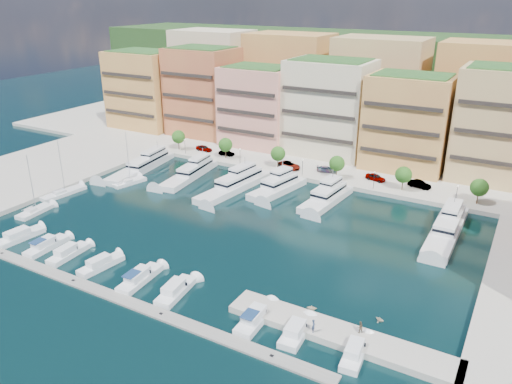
% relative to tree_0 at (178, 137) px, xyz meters
% --- Properties ---
extents(ground, '(400.00, 400.00, 0.00)m').
position_rel_tree_0_xyz_m(ground, '(40.00, -33.50, -4.74)').
color(ground, black).
rests_on(ground, ground).
extents(north_quay, '(220.00, 64.00, 2.00)m').
position_rel_tree_0_xyz_m(north_quay, '(40.00, 28.50, -4.74)').
color(north_quay, '#9E998E').
rests_on(north_quay, ground).
extents(west_quay, '(34.00, 76.00, 2.00)m').
position_rel_tree_0_xyz_m(west_quay, '(-22.00, -41.50, -4.74)').
color(west_quay, '#9E998E').
rests_on(west_quay, ground).
extents(hillside, '(240.00, 40.00, 58.00)m').
position_rel_tree_0_xyz_m(hillside, '(40.00, 76.50, -4.74)').
color(hillside, '#183415').
rests_on(hillside, ground).
extents(south_pontoon, '(72.00, 2.20, 0.35)m').
position_rel_tree_0_xyz_m(south_pontoon, '(37.00, -63.50, -4.74)').
color(south_pontoon, gray).
rests_on(south_pontoon, ground).
extents(finger_pier, '(32.00, 5.00, 2.00)m').
position_rel_tree_0_xyz_m(finger_pier, '(70.00, -55.50, -4.74)').
color(finger_pier, '#9E998E').
rests_on(finger_pier, ground).
extents(apartment_0, '(22.00, 16.50, 24.80)m').
position_rel_tree_0_xyz_m(apartment_0, '(-26.00, 16.49, 8.57)').
color(apartment_0, tan).
rests_on(apartment_0, north_quay).
extents(apartment_1, '(20.00, 16.50, 26.80)m').
position_rel_tree_0_xyz_m(apartment_1, '(-4.00, 18.49, 9.57)').
color(apartment_1, '#B6703C').
rests_on(apartment_1, north_quay).
extents(apartment_2, '(20.00, 15.50, 22.80)m').
position_rel_tree_0_xyz_m(apartment_2, '(17.00, 16.49, 7.57)').
color(apartment_2, tan).
rests_on(apartment_2, north_quay).
extents(apartment_3, '(22.00, 16.50, 25.80)m').
position_rel_tree_0_xyz_m(apartment_3, '(38.00, 18.49, 9.07)').
color(apartment_3, beige).
rests_on(apartment_3, north_quay).
extents(apartment_4, '(20.00, 15.50, 23.80)m').
position_rel_tree_0_xyz_m(apartment_4, '(60.00, 16.49, 8.07)').
color(apartment_4, '#D9A351').
rests_on(apartment_4, north_quay).
extents(apartment_5, '(22.00, 16.50, 26.80)m').
position_rel_tree_0_xyz_m(apartment_5, '(82.00, 18.49, 9.57)').
color(apartment_5, tan).
rests_on(apartment_5, north_quay).
extents(backblock_0, '(26.00, 18.00, 30.00)m').
position_rel_tree_0_xyz_m(backblock_0, '(-15.00, 40.50, 11.26)').
color(backblock_0, beige).
rests_on(backblock_0, north_quay).
extents(backblock_1, '(26.00, 18.00, 30.00)m').
position_rel_tree_0_xyz_m(backblock_1, '(15.00, 40.50, 11.26)').
color(backblock_1, '#D9A351').
rests_on(backblock_1, north_quay).
extents(backblock_2, '(26.00, 18.00, 30.00)m').
position_rel_tree_0_xyz_m(backblock_2, '(45.00, 40.50, 11.26)').
color(backblock_2, tan).
rests_on(backblock_2, north_quay).
extents(backblock_3, '(26.00, 18.00, 30.00)m').
position_rel_tree_0_xyz_m(backblock_3, '(75.00, 40.50, 11.26)').
color(backblock_3, tan).
rests_on(backblock_3, north_quay).
extents(tree_0, '(3.80, 3.80, 5.65)m').
position_rel_tree_0_xyz_m(tree_0, '(0.00, 0.00, 0.00)').
color(tree_0, '#473323').
rests_on(tree_0, north_quay).
extents(tree_1, '(3.80, 3.80, 5.65)m').
position_rel_tree_0_xyz_m(tree_1, '(16.00, 0.00, 0.00)').
color(tree_1, '#473323').
rests_on(tree_1, north_quay).
extents(tree_2, '(3.80, 3.80, 5.65)m').
position_rel_tree_0_xyz_m(tree_2, '(32.00, 0.00, 0.00)').
color(tree_2, '#473323').
rests_on(tree_2, north_quay).
extents(tree_3, '(3.80, 3.80, 5.65)m').
position_rel_tree_0_xyz_m(tree_3, '(48.00, 0.00, 0.00)').
color(tree_3, '#473323').
rests_on(tree_3, north_quay).
extents(tree_4, '(3.80, 3.80, 5.65)m').
position_rel_tree_0_xyz_m(tree_4, '(64.00, 0.00, 0.00)').
color(tree_4, '#473323').
rests_on(tree_4, north_quay).
extents(tree_5, '(3.80, 3.80, 5.65)m').
position_rel_tree_0_xyz_m(tree_5, '(80.00, 0.00, 0.00)').
color(tree_5, '#473323').
rests_on(tree_5, north_quay).
extents(lamppost_0, '(0.30, 0.30, 4.20)m').
position_rel_tree_0_xyz_m(lamppost_0, '(4.00, -2.30, -0.92)').
color(lamppost_0, black).
rests_on(lamppost_0, north_quay).
extents(lamppost_1, '(0.30, 0.30, 4.20)m').
position_rel_tree_0_xyz_m(lamppost_1, '(22.00, -2.30, -0.92)').
color(lamppost_1, black).
rests_on(lamppost_1, north_quay).
extents(lamppost_2, '(0.30, 0.30, 4.20)m').
position_rel_tree_0_xyz_m(lamppost_2, '(40.00, -2.30, -0.92)').
color(lamppost_2, black).
rests_on(lamppost_2, north_quay).
extents(lamppost_3, '(0.30, 0.30, 4.20)m').
position_rel_tree_0_xyz_m(lamppost_3, '(58.00, -2.30, -0.92)').
color(lamppost_3, black).
rests_on(lamppost_3, north_quay).
extents(lamppost_4, '(0.30, 0.30, 4.20)m').
position_rel_tree_0_xyz_m(lamppost_4, '(76.00, -2.30, -0.92)').
color(lamppost_4, black).
rests_on(lamppost_4, north_quay).
extents(yacht_0, '(7.91, 25.67, 7.30)m').
position_rel_tree_0_xyz_m(yacht_0, '(0.85, -16.08, -3.53)').
color(yacht_0, silver).
rests_on(yacht_0, ground).
extents(yacht_1, '(6.93, 22.19, 7.30)m').
position_rel_tree_0_xyz_m(yacht_1, '(15.14, -14.55, -3.65)').
color(yacht_1, silver).
rests_on(yacht_1, ground).
extents(yacht_2, '(7.28, 24.78, 7.30)m').
position_rel_tree_0_xyz_m(yacht_2, '(29.27, -15.68, -3.53)').
color(yacht_2, silver).
rests_on(yacht_2, ground).
extents(yacht_3, '(7.74, 17.53, 7.30)m').
position_rel_tree_0_xyz_m(yacht_3, '(38.60, -12.26, -3.53)').
color(yacht_3, silver).
rests_on(yacht_3, ground).
extents(yacht_4, '(6.43, 18.11, 7.30)m').
position_rel_tree_0_xyz_m(yacht_4, '(50.87, -12.67, -3.65)').
color(yacht_4, silver).
rests_on(yacht_4, ground).
extents(yacht_6, '(4.78, 24.01, 7.30)m').
position_rel_tree_0_xyz_m(yacht_6, '(76.74, -15.49, -3.53)').
color(yacht_6, silver).
rests_on(yacht_6, ground).
extents(cruiser_0, '(3.54, 9.26, 2.55)m').
position_rel_tree_0_xyz_m(cruiser_0, '(7.46, -58.10, -4.20)').
color(cruiser_0, white).
rests_on(cruiser_0, ground).
extents(cruiser_1, '(3.06, 8.76, 2.66)m').
position_rel_tree_0_xyz_m(cruiser_1, '(14.91, -58.11, -4.17)').
color(cruiser_1, white).
rests_on(cruiser_1, ground).
extents(cruiser_2, '(2.89, 8.29, 2.55)m').
position_rel_tree_0_xyz_m(cruiser_2, '(20.63, -58.09, -4.20)').
color(cruiser_2, white).
rests_on(cruiser_2, ground).
extents(cruiser_3, '(3.42, 8.47, 2.55)m').
position_rel_tree_0_xyz_m(cruiser_3, '(28.49, -58.09, -4.20)').
color(cruiser_3, white).
rests_on(cruiser_3, ground).
extents(cruiser_4, '(3.38, 9.31, 2.66)m').
position_rel_tree_0_xyz_m(cruiser_4, '(37.13, -58.12, -4.17)').
color(cruiser_4, white).
rests_on(cruiser_4, ground).
extents(cruiser_5, '(3.75, 8.67, 2.55)m').
position_rel_tree_0_xyz_m(cruiser_5, '(44.40, -58.09, -4.20)').
color(cruiser_5, white).
rests_on(cruiser_5, ground).
extents(cruiser_7, '(3.00, 8.58, 2.66)m').
position_rel_tree_0_xyz_m(cruiser_7, '(58.50, -58.11, -4.17)').
color(cruiser_7, white).
rests_on(cruiser_7, ground).
extents(cruiser_8, '(3.20, 7.25, 2.55)m').
position_rel_tree_0_xyz_m(cruiser_8, '(64.81, -58.08, -4.20)').
color(cruiser_8, white).
rests_on(cruiser_8, ground).
extents(cruiser_9, '(3.09, 7.61, 2.55)m').
position_rel_tree_0_xyz_m(cruiser_9, '(73.10, -58.08, -4.20)').
color(cruiser_9, white).
rests_on(cruiser_9, ground).
extents(sailboat_0, '(3.58, 8.18, 13.20)m').
position_rel_tree_0_xyz_m(sailboat_0, '(-0.17, -48.87, -4.43)').
color(sailboat_0, silver).
rests_on(sailboat_0, ground).
extents(sailboat_1, '(3.92, 10.92, 13.20)m').
position_rel_tree_0_xyz_m(sailboat_1, '(-3.26, -38.72, -4.44)').
color(sailboat_1, silver).
rests_on(sailboat_1, ground).
extents(sailboat_2, '(4.65, 8.74, 13.20)m').
position_rel_tree_0_xyz_m(sailboat_2, '(4.97, -25.96, -4.43)').
color(sailboat_2, silver).
rests_on(sailboat_2, ground).
extents(tender_3, '(1.66, 1.56, 0.71)m').
position_rel_tree_0_xyz_m(tender_3, '(73.71, -49.28, -4.39)').
color(tender_3, beige).
rests_on(tender_3, ground).
extents(tender_1, '(1.82, 1.68, 0.79)m').
position_rel_tree_0_xyz_m(tender_1, '(64.28, -51.54, -4.35)').
color(tender_1, beige).
rests_on(tender_1, ground).
extents(car_0, '(5.00, 2.24, 1.67)m').
position_rel_tree_0_xyz_m(car_0, '(7.11, 2.35, -2.91)').
color(car_0, gray).
rests_on(car_0, north_quay).
extents(car_1, '(4.53, 1.81, 1.47)m').
position_rel_tree_0_xyz_m(car_1, '(15.04, 1.91, -3.01)').
color(car_1, gray).
rests_on(car_1, north_quay).
extents(car_2, '(6.76, 4.64, 1.72)m').
position_rel_tree_0_xyz_m(car_2, '(34.85, 0.99, -2.88)').
color(car_2, gray).
rests_on(car_2, north_quay).
extents(car_3, '(5.30, 3.31, 1.43)m').
position_rel_tree_0_xyz_m(car_3, '(44.27, 3.05, -3.03)').
color(car_3, gray).
rests_on(car_3, north_quay).
extents(car_4, '(5.27, 3.15, 1.68)m').
position_rel_tree_0_xyz_m(car_4, '(56.82, 3.15, -2.90)').
color(car_4, gray).
rests_on(car_4, north_quay).
extents(car_5, '(5.47, 2.83, 1.72)m').
position_rel_tree_0_xyz_m(car_5, '(67.09, 3.50, -2.88)').
color(car_5, gray).
rests_on(car_5, north_quay).
extents(person_0, '(0.62, 0.79, 1.91)m').
position_rel_tree_0_xyz_m(person_0, '(66.98, -57.26, -2.79)').
color(person_0, '#283550').
rests_on(person_0, finger_pier).
extents(person_1, '(1.07, 1.06, 1.74)m').
position_rel_tree_0_xyz_m(person_1, '(72.39, -54.34, -2.87)').
color(person_1, '#453829').
rests_on(person_1, finger_pier).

